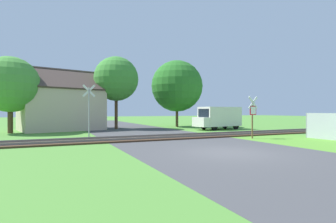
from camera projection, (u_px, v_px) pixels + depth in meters
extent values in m
plane|color=#4C8433|center=(229.00, 153.00, 11.52)|extent=(160.00, 160.00, 0.00)
cube|color=#424244|center=(205.00, 147.00, 13.35)|extent=(8.37, 80.00, 0.01)
cube|color=#422D1E|center=(167.00, 137.00, 17.63)|extent=(60.00, 2.60, 0.10)
cube|color=slate|center=(163.00, 135.00, 18.28)|extent=(60.00, 0.08, 0.12)
cube|color=slate|center=(172.00, 137.00, 16.97)|extent=(60.00, 0.08, 0.12)
cylinder|color=brown|center=(252.00, 119.00, 17.47)|extent=(0.10, 0.10, 2.54)
cube|color=red|center=(253.00, 110.00, 17.41)|extent=(0.60, 0.11, 0.60)
cube|color=white|center=(253.00, 110.00, 17.39)|extent=(0.49, 0.08, 0.49)
cube|color=white|center=(253.00, 103.00, 17.41)|extent=(0.87, 0.15, 0.88)
cube|color=white|center=(253.00, 103.00, 17.41)|extent=(0.87, 0.15, 0.88)
cylinder|color=#9E9EA5|center=(89.00, 112.00, 18.16)|extent=(0.09, 0.09, 3.50)
cube|color=white|center=(89.00, 91.00, 18.21)|extent=(0.86, 0.22, 0.88)
cube|color=white|center=(89.00, 91.00, 18.21)|extent=(0.86, 0.22, 0.88)
cube|color=#C6B293|center=(61.00, 110.00, 25.31)|extent=(8.07, 6.82, 3.94)
cube|color=#473833|center=(65.00, 78.00, 24.25)|extent=(7.88, 4.65, 2.15)
cube|color=#473833|center=(58.00, 81.00, 26.37)|extent=(7.88, 4.65, 2.15)
cube|color=brown|center=(81.00, 81.00, 26.49)|extent=(0.60, 0.60, 1.10)
cylinder|color=#513823|center=(10.00, 119.00, 21.51)|extent=(0.40, 0.40, 2.31)
sphere|color=#478E38|center=(10.00, 84.00, 21.50)|extent=(4.59, 4.59, 4.59)
cylinder|color=#513823|center=(177.00, 116.00, 30.56)|extent=(0.31, 0.31, 2.51)
sphere|color=#286B23|center=(177.00, 86.00, 30.56)|extent=(5.97, 5.97, 5.97)
cylinder|color=#513823|center=(116.00, 112.00, 26.83)|extent=(0.32, 0.32, 3.44)
sphere|color=#3D8433|center=(116.00, 79.00, 26.82)|extent=(4.54, 4.54, 4.54)
cube|color=silver|center=(220.00, 116.00, 26.17)|extent=(4.41, 2.42, 1.90)
cube|color=silver|center=(201.00, 122.00, 24.88)|extent=(0.92, 1.88, 0.90)
cube|color=#19232D|center=(204.00, 113.00, 25.07)|extent=(0.25, 1.61, 0.85)
cube|color=navy|center=(213.00, 120.00, 26.98)|extent=(3.75, 0.49, 0.16)
cylinder|color=black|center=(204.00, 126.00, 26.08)|extent=(0.70, 0.27, 0.68)
cylinder|color=black|center=(214.00, 127.00, 24.75)|extent=(0.70, 0.27, 0.68)
cylinder|color=black|center=(225.00, 125.00, 27.58)|extent=(0.70, 0.27, 0.68)
cylinder|color=black|center=(236.00, 126.00, 26.25)|extent=(0.70, 0.27, 0.68)
cylinder|color=#9E9EA5|center=(306.00, 125.00, 17.99)|extent=(0.06, 0.06, 1.70)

